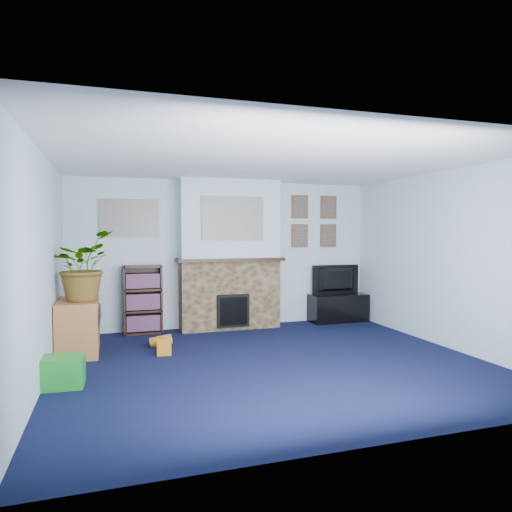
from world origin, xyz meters
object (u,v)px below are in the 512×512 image
object	(u,v)px
tv_stand	(338,309)
television	(338,280)
bookshelf	(143,301)
sideboard	(78,326)

from	to	relation	value
tv_stand	television	xyz separation A→B (m)	(0.00, 0.02, 0.51)
bookshelf	sideboard	xyz separation A→B (m)	(-0.87, -0.96, -0.15)
tv_stand	television	size ratio (longest dim) A/B	1.14
sideboard	tv_stand	bearing A→B (deg)	11.91
sideboard	bookshelf	bearing A→B (deg)	47.80
sideboard	television	bearing A→B (deg)	12.18
television	sideboard	world-z (taller)	television
tv_stand	bookshelf	distance (m)	3.33
television	sideboard	bearing A→B (deg)	12.89
television	tv_stand	bearing A→B (deg)	90.71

